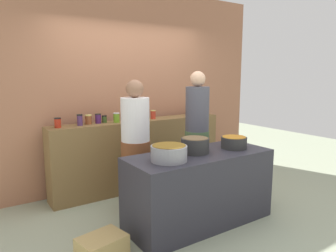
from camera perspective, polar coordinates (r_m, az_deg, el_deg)
The scene contains 20 objects.
ground at distance 4.07m, azimuth 2.83°, elevation -15.43°, with size 12.00×12.00×0.00m, color #99A387.
storefront_wall at distance 4.94m, azimuth -7.14°, elevation 6.92°, with size 4.80×0.12×3.00m, color #A56A4D.
display_shelf at distance 4.78m, azimuth -5.01°, elevation -5.07°, with size 2.70×0.36×1.04m, color brown.
prep_table at distance 3.70m, azimuth 5.70°, elevation -11.19°, with size 1.70×0.70×0.83m, color #2B2A34.
preserve_jar_0 at distance 4.22m, azimuth -19.44°, elevation 0.57°, with size 0.08×0.08×0.13m.
preserve_jar_1 at distance 4.31m, azimuth -15.76°, elevation 1.07°, with size 0.08×0.08×0.15m.
preserve_jar_2 at distance 4.40m, azimuth -14.29°, elevation 1.17°, with size 0.09×0.09×0.13m.
preserve_jar_3 at distance 4.44m, azimuth -12.59°, elevation 1.33°, with size 0.08×0.08×0.13m.
preserve_jar_4 at distance 4.49m, azimuth -11.50°, elevation 1.26°, with size 0.07×0.07×0.10m.
preserve_jar_5 at distance 4.47m, azimuth -9.37°, elevation 1.52°, with size 0.09×0.09×0.14m.
preserve_jar_6 at distance 4.69m, azimuth -6.37°, elevation 1.93°, with size 0.07×0.07×0.13m.
preserve_jar_7 at distance 4.77m, azimuth -2.72°, elevation 2.10°, with size 0.08×0.08×0.13m.
preserve_jar_8 at distance 5.15m, azimuth 4.63°, elevation 2.58°, with size 0.09×0.09×0.12m.
preserve_jar_9 at distance 5.29m, azimuth 5.03°, elevation 2.78°, with size 0.08×0.08×0.13m.
cooking_pot_left at distance 3.23m, azimuth 0.17°, elevation -4.96°, with size 0.38×0.38×0.17m.
cooking_pot_center at distance 3.57m, azimuth 4.94°, elevation -3.54°, with size 0.32×0.32×0.17m.
cooking_pot_right at distance 3.86m, azimuth 11.91°, elevation -2.96°, with size 0.31×0.31×0.14m.
cook_with_tongs at distance 3.99m, azimuth -5.89°, elevation -4.67°, with size 0.37×0.37×1.65m.
cook_in_cap at distance 4.26m, azimuth 5.26°, elevation -2.92°, with size 0.33×0.33×1.75m.
bread_crate at distance 3.20m, azimuth -11.89°, elevation -20.82°, with size 0.42×0.31×0.22m, color tan.
Camera 1 is at (-2.21, -2.96, 1.72)m, focal length 33.50 mm.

